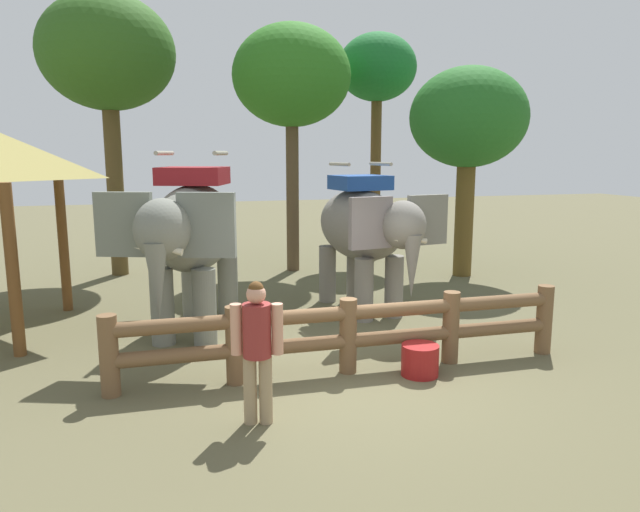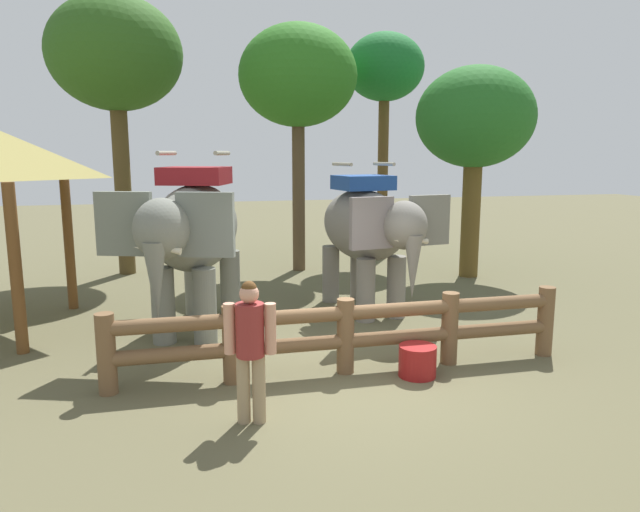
{
  "view_description": "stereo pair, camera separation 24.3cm",
  "coord_description": "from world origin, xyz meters",
  "px_view_note": "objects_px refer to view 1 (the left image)",
  "views": [
    {
      "loc": [
        -2.46,
        -7.14,
        3.01
      ],
      "look_at": [
        0.0,
        1.68,
        1.4
      ],
      "focal_mm": 32.83,
      "sensor_mm": 36.0,
      "label": 1
    },
    {
      "loc": [
        -2.22,
        -7.2,
        3.01
      ],
      "look_at": [
        0.0,
        1.68,
        1.4
      ],
      "focal_mm": 32.83,
      "sensor_mm": 36.0,
      "label": 2
    }
  ],
  "objects_px": {
    "tourist_woman_in_black": "(257,342)",
    "tree_far_left": "(377,72)",
    "tree_far_right": "(468,120)",
    "feed_bucket": "(420,360)",
    "log_fence": "(348,330)",
    "tree_back_center": "(107,56)",
    "elephant_near_left": "(191,233)",
    "tree_deep_back": "(292,78)",
    "elephant_center": "(365,229)"
  },
  "relations": [
    {
      "from": "tourist_woman_in_black",
      "to": "tree_far_left",
      "type": "distance_m",
      "value": 11.67
    },
    {
      "from": "tree_far_right",
      "to": "tree_far_left",
      "type": "bearing_deg",
      "value": 112.91
    },
    {
      "from": "tree_far_left",
      "to": "feed_bucket",
      "type": "bearing_deg",
      "value": -106.88
    },
    {
      "from": "tree_far_right",
      "to": "feed_bucket",
      "type": "relative_size",
      "value": 9.85
    },
    {
      "from": "elephant_near_left",
      "to": "tree_back_center",
      "type": "distance_m",
      "value": 6.71
    },
    {
      "from": "feed_bucket",
      "to": "tree_far_right",
      "type": "bearing_deg",
      "value": 56.39
    },
    {
      "from": "elephant_center",
      "to": "feed_bucket",
      "type": "relative_size",
      "value": 6.57
    },
    {
      "from": "log_fence",
      "to": "feed_bucket",
      "type": "relative_size",
      "value": 12.65
    },
    {
      "from": "elephant_near_left",
      "to": "elephant_center",
      "type": "height_order",
      "value": "elephant_near_left"
    },
    {
      "from": "elephant_near_left",
      "to": "tree_deep_back",
      "type": "height_order",
      "value": "tree_deep_back"
    },
    {
      "from": "elephant_center",
      "to": "tree_deep_back",
      "type": "xyz_separation_m",
      "value": [
        -0.41,
        4.31,
        3.25
      ]
    },
    {
      "from": "elephant_near_left",
      "to": "tourist_woman_in_black",
      "type": "relative_size",
      "value": 2.22
    },
    {
      "from": "tree_deep_back",
      "to": "elephant_near_left",
      "type": "bearing_deg",
      "value": -120.21
    },
    {
      "from": "tree_far_left",
      "to": "feed_bucket",
      "type": "xyz_separation_m",
      "value": [
        -2.66,
        -8.78,
        -5.01
      ]
    },
    {
      "from": "feed_bucket",
      "to": "tourist_woman_in_black",
      "type": "bearing_deg",
      "value": -160.62
    },
    {
      "from": "elephant_near_left",
      "to": "tree_back_center",
      "type": "relative_size",
      "value": 0.54
    },
    {
      "from": "tree_back_center",
      "to": "log_fence",
      "type": "bearing_deg",
      "value": -66.48
    },
    {
      "from": "tree_far_right",
      "to": "elephant_center",
      "type": "bearing_deg",
      "value": -144.19
    },
    {
      "from": "tree_back_center",
      "to": "tree_far_right",
      "type": "relative_size",
      "value": 1.33
    },
    {
      "from": "tourist_woman_in_black",
      "to": "elephant_near_left",
      "type": "bearing_deg",
      "value": 97.44
    },
    {
      "from": "feed_bucket",
      "to": "elephant_center",
      "type": "bearing_deg",
      "value": 83.36
    },
    {
      "from": "tree_far_right",
      "to": "log_fence",
      "type": "bearing_deg",
      "value": -131.26
    },
    {
      "from": "log_fence",
      "to": "elephant_near_left",
      "type": "relative_size",
      "value": 1.78
    },
    {
      "from": "log_fence",
      "to": "tree_back_center",
      "type": "height_order",
      "value": "tree_back_center"
    },
    {
      "from": "tree_far_left",
      "to": "feed_bucket",
      "type": "height_order",
      "value": "tree_far_left"
    },
    {
      "from": "elephant_near_left",
      "to": "tree_far_right",
      "type": "height_order",
      "value": "tree_far_right"
    },
    {
      "from": "elephant_center",
      "to": "tree_far_right",
      "type": "xyz_separation_m",
      "value": [
        3.51,
        2.53,
        2.19
      ]
    },
    {
      "from": "tree_far_right",
      "to": "tourist_woman_in_black",
      "type": "bearing_deg",
      "value": -133.14
    },
    {
      "from": "tree_far_left",
      "to": "tree_back_center",
      "type": "bearing_deg",
      "value": -175.83
    },
    {
      "from": "tree_back_center",
      "to": "tree_deep_back",
      "type": "distance_m",
      "value": 4.39
    },
    {
      "from": "tree_far_right",
      "to": "tree_deep_back",
      "type": "xyz_separation_m",
      "value": [
        -3.92,
        1.77,
        1.06
      ]
    },
    {
      "from": "elephant_center",
      "to": "tourist_woman_in_black",
      "type": "relative_size",
      "value": 2.05
    },
    {
      "from": "log_fence",
      "to": "tree_far_right",
      "type": "distance_m",
      "value": 7.96
    },
    {
      "from": "elephant_center",
      "to": "elephant_near_left",
      "type": "bearing_deg",
      "value": -170.37
    },
    {
      "from": "tourist_woman_in_black",
      "to": "tree_far_left",
      "type": "height_order",
      "value": "tree_far_left"
    },
    {
      "from": "log_fence",
      "to": "feed_bucket",
      "type": "distance_m",
      "value": 1.06
    },
    {
      "from": "tree_back_center",
      "to": "feed_bucket",
      "type": "height_order",
      "value": "tree_back_center"
    },
    {
      "from": "elephant_center",
      "to": "feed_bucket",
      "type": "height_order",
      "value": "elephant_center"
    },
    {
      "from": "elephant_near_left",
      "to": "elephant_center",
      "type": "xyz_separation_m",
      "value": [
        3.24,
        0.55,
        -0.12
      ]
    },
    {
      "from": "tree_back_center",
      "to": "tree_deep_back",
      "type": "bearing_deg",
      "value": -8.3
    },
    {
      "from": "log_fence",
      "to": "feed_bucket",
      "type": "bearing_deg",
      "value": -22.19
    },
    {
      "from": "log_fence",
      "to": "tourist_woman_in_black",
      "type": "distance_m",
      "value": 1.93
    },
    {
      "from": "tourist_woman_in_black",
      "to": "log_fence",
      "type": "bearing_deg",
      "value": 39.6
    },
    {
      "from": "elephant_near_left",
      "to": "tree_back_center",
      "type": "bearing_deg",
      "value": 105.27
    },
    {
      "from": "elephant_near_left",
      "to": "feed_bucket",
      "type": "relative_size",
      "value": 7.09
    },
    {
      "from": "tree_far_left",
      "to": "tree_far_right",
      "type": "xyz_separation_m",
      "value": [
        1.23,
        -2.92,
        -1.44
      ]
    },
    {
      "from": "tree_far_left",
      "to": "tree_deep_back",
      "type": "relative_size",
      "value": 1.02
    },
    {
      "from": "tree_far_right",
      "to": "tree_deep_back",
      "type": "height_order",
      "value": "tree_deep_back"
    },
    {
      "from": "feed_bucket",
      "to": "tree_back_center",
      "type": "bearing_deg",
      "value": 117.77
    },
    {
      "from": "tree_far_left",
      "to": "tree_deep_back",
      "type": "bearing_deg",
      "value": -156.98
    }
  ]
}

